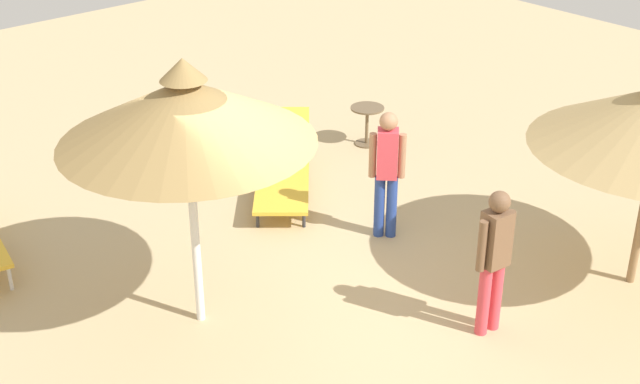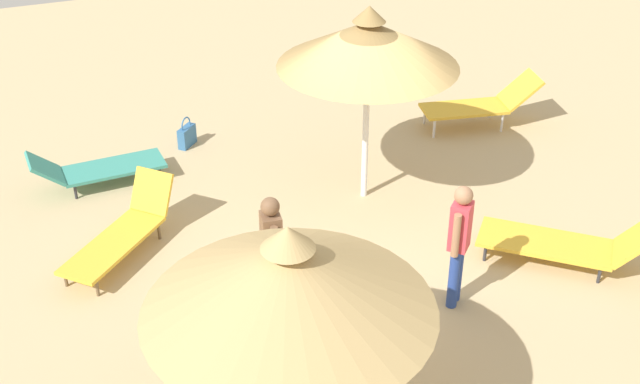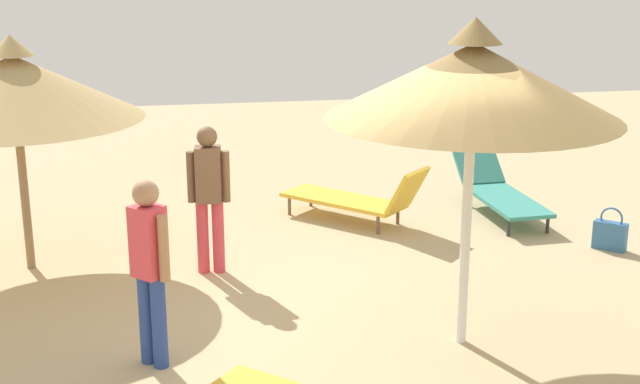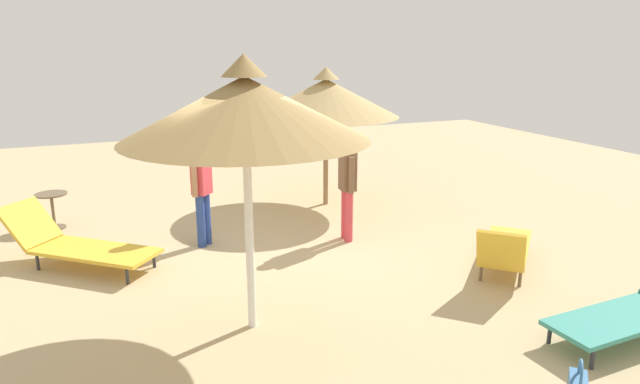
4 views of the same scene
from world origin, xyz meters
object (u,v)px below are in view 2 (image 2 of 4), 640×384
(person_standing_back, at_px, (459,240))
(handbag, at_px, (187,135))
(lounge_chair_edge, at_px, (570,242))
(lounge_chair_front, at_px, (482,103))
(person_standing_center, at_px, (272,250))
(lounge_chair_near_left, at_px, (123,231))
(parasol_umbrella_near_right, at_px, (289,279))
(parasol_umbrella_far_right, at_px, (368,44))
(lounge_chair_far_left, at_px, (96,168))

(person_standing_back, relative_size, handbag, 3.17)
(lounge_chair_edge, height_order, lounge_chair_front, lounge_chair_front)
(person_standing_back, bearing_deg, handbag, 111.06)
(person_standing_back, distance_m, handbag, 5.69)
(lounge_chair_edge, height_order, handbag, lounge_chair_edge)
(person_standing_center, relative_size, handbag, 3.14)
(lounge_chair_edge, relative_size, lounge_chair_near_left, 1.18)
(parasol_umbrella_near_right, relative_size, lounge_chair_front, 1.30)
(lounge_chair_front, height_order, handbag, lounge_chair_front)
(parasol_umbrella_far_right, relative_size, lounge_chair_edge, 1.38)
(lounge_chair_edge, relative_size, lounge_chair_far_left, 1.05)
(parasol_umbrella_far_right, bearing_deg, person_standing_back, -90.67)
(lounge_chair_far_left, distance_m, person_standing_center, 4.21)
(parasol_umbrella_far_right, height_order, lounge_chair_front, parasol_umbrella_far_right)
(lounge_chair_edge, distance_m, person_standing_back, 1.89)
(lounge_chair_near_left, height_order, lounge_chair_far_left, lounge_chair_near_left)
(handbag, bearing_deg, lounge_chair_front, -13.29)
(parasol_umbrella_far_right, relative_size, handbag, 5.61)
(lounge_chair_near_left, distance_m, handbag, 3.09)
(lounge_chair_far_left, bearing_deg, person_standing_back, -51.29)
(person_standing_center, xyz_separation_m, handbag, (0.09, 4.66, -0.74))
(lounge_chair_near_left, bearing_deg, lounge_chair_front, 13.49)
(parasol_umbrella_far_right, distance_m, lounge_chair_edge, 3.73)
(person_standing_back, bearing_deg, lounge_chair_far_left, 128.71)
(lounge_chair_edge, xyz_separation_m, person_standing_back, (-1.79, -0.16, 0.59))
(lounge_chair_edge, bearing_deg, lounge_chair_front, 74.86)
(lounge_chair_front, bearing_deg, person_standing_center, -144.85)
(person_standing_back, height_order, person_standing_center, person_standing_back)
(parasol_umbrella_far_right, bearing_deg, lounge_chair_edge, -55.68)
(parasol_umbrella_far_right, distance_m, person_standing_back, 3.10)
(handbag, bearing_deg, lounge_chair_edge, -53.19)
(parasol_umbrella_near_right, xyz_separation_m, parasol_umbrella_far_right, (2.63, 4.10, 0.36))
(lounge_chair_front, bearing_deg, parasol_umbrella_far_right, -154.11)
(person_standing_back, xyz_separation_m, handbag, (-2.03, 5.26, -0.74))
(parasol_umbrella_far_right, height_order, lounge_chair_far_left, parasol_umbrella_far_right)
(lounge_chair_edge, xyz_separation_m, lounge_chair_front, (1.07, 3.95, 0.10))
(lounge_chair_edge, bearing_deg, lounge_chair_near_left, 155.63)
(lounge_chair_near_left, distance_m, lounge_chair_front, 6.58)
(lounge_chair_far_left, relative_size, person_standing_back, 1.22)
(parasol_umbrella_far_right, distance_m, lounge_chair_near_left, 4.12)
(parasol_umbrella_near_right, distance_m, handbag, 6.90)
(lounge_chair_near_left, xyz_separation_m, person_standing_back, (3.54, -2.57, 0.59))
(lounge_chair_edge, bearing_deg, person_standing_back, -174.87)
(parasol_umbrella_far_right, xyz_separation_m, lounge_chair_front, (2.83, 1.37, -1.94))
(lounge_chair_edge, relative_size, person_standing_back, 1.28)
(parasol_umbrella_near_right, bearing_deg, lounge_chair_far_left, 99.74)
(lounge_chair_far_left, distance_m, handbag, 1.76)
(lounge_chair_front, distance_m, person_standing_center, 6.10)
(lounge_chair_near_left, bearing_deg, lounge_chair_edge, -24.37)
(lounge_chair_near_left, height_order, handbag, lounge_chair_near_left)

